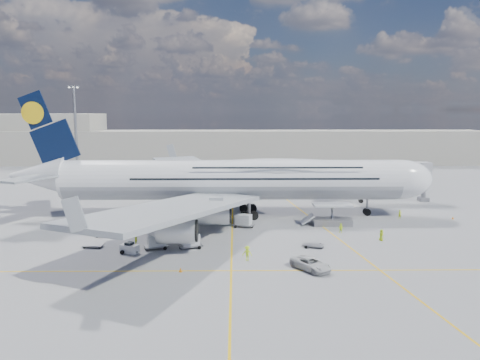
{
  "coord_description": "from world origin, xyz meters",
  "views": [
    {
      "loc": [
        0.46,
        -74.75,
        19.45
      ],
      "look_at": [
        1.38,
        8.0,
        7.0
      ],
      "focal_mm": 35.0,
      "sensor_mm": 36.0,
      "label": 1
    }
  ],
  "objects_px": {
    "dolly_row_b": "(156,241)",
    "crew_nose": "(400,214)",
    "dolly_row_c": "(191,240)",
    "service_van": "(311,264)",
    "catering_truck_outer": "(175,177)",
    "crew_van": "(381,235)",
    "dolly_nose_near": "(244,220)",
    "cone_wing_right_outer": "(181,270)",
    "airliner": "(234,179)",
    "dolly_row_a": "(105,235)",
    "cone_wing_right_inner": "(157,239)",
    "cargo_loader": "(331,218)",
    "dolly_back": "(93,245)",
    "baggage_tug": "(129,248)",
    "light_mast": "(76,135)",
    "dolly_nose_far": "(313,245)",
    "catering_truck_inner": "(217,193)",
    "crew_wing": "(136,240)",
    "crew_tug": "(247,253)",
    "crew_loader": "(341,228)",
    "cone_wing_left_inner": "(195,202)",
    "cone_wing_left_outer": "(149,196)",
    "jet_bridge": "(376,171)",
    "cone_nose": "(453,218)"
  },
  "relations": [
    {
      "from": "dolly_row_b",
      "to": "crew_nose",
      "type": "distance_m",
      "value": 44.58
    },
    {
      "from": "crew_nose",
      "to": "dolly_row_c",
      "type": "bearing_deg",
      "value": -170.84
    },
    {
      "from": "dolly_row_c",
      "to": "service_van",
      "type": "height_order",
      "value": "dolly_row_c"
    },
    {
      "from": "catering_truck_outer",
      "to": "crew_van",
      "type": "bearing_deg",
      "value": -35.01
    },
    {
      "from": "dolly_nose_near",
      "to": "service_van",
      "type": "relative_size",
      "value": 0.68
    },
    {
      "from": "catering_truck_outer",
      "to": "cone_wing_right_outer",
      "type": "distance_m",
      "value": 68.76
    },
    {
      "from": "airliner",
      "to": "dolly_row_a",
      "type": "bearing_deg",
      "value": -144.37
    },
    {
      "from": "service_van",
      "to": "cone_wing_right_inner",
      "type": "height_order",
      "value": "service_van"
    },
    {
      "from": "cargo_loader",
      "to": "dolly_back",
      "type": "distance_m",
      "value": 38.82
    },
    {
      "from": "baggage_tug",
      "to": "cone_wing_right_outer",
      "type": "distance_m",
      "value": 10.91
    },
    {
      "from": "cone_wing_right_outer",
      "to": "catering_truck_outer",
      "type": "bearing_deg",
      "value": 97.63
    },
    {
      "from": "light_mast",
      "to": "dolly_nose_far",
      "type": "xyz_separation_m",
      "value": [
        51.64,
        -55.32,
        -12.88
      ]
    },
    {
      "from": "catering_truck_inner",
      "to": "crew_wing",
      "type": "relative_size",
      "value": 4.91
    },
    {
      "from": "cargo_loader",
      "to": "crew_van",
      "type": "xyz_separation_m",
      "value": [
        5.58,
        -9.92,
        -0.38
      ]
    },
    {
      "from": "dolly_nose_far",
      "to": "crew_tug",
      "type": "distance_m",
      "value": 11.23
    },
    {
      "from": "baggage_tug",
      "to": "crew_nose",
      "type": "xyz_separation_m",
      "value": [
        44.18,
        19.95,
        0.13
      ]
    },
    {
      "from": "dolly_nose_near",
      "to": "crew_nose",
      "type": "height_order",
      "value": "dolly_nose_near"
    },
    {
      "from": "light_mast",
      "to": "crew_wing",
      "type": "height_order",
      "value": "light_mast"
    },
    {
      "from": "dolly_row_c",
      "to": "cone_wing_right_inner",
      "type": "xyz_separation_m",
      "value": [
        -5.48,
        3.88,
        -0.84
      ]
    },
    {
      "from": "dolly_row_b",
      "to": "crew_loader",
      "type": "bearing_deg",
      "value": -5.22
    },
    {
      "from": "cargo_loader",
      "to": "cone_wing_right_inner",
      "type": "relative_size",
      "value": 15.41
    },
    {
      "from": "light_mast",
      "to": "dolly_nose_far",
      "type": "distance_m",
      "value": 76.76
    },
    {
      "from": "dolly_nose_near",
      "to": "crew_tug",
      "type": "distance_m",
      "value": 17.58
    },
    {
      "from": "crew_nose",
      "to": "crew_wing",
      "type": "xyz_separation_m",
      "value": [
        -44.0,
        -16.47,
        -0.0
      ]
    },
    {
      "from": "dolly_row_c",
      "to": "cone_wing_left_inner",
      "type": "distance_m",
      "value": 32.36
    },
    {
      "from": "cone_wing_left_outer",
      "to": "crew_wing",
      "type": "bearing_deg",
      "value": -82.31
    },
    {
      "from": "dolly_row_a",
      "to": "catering_truck_outer",
      "type": "height_order",
      "value": "catering_truck_outer"
    },
    {
      "from": "dolly_back",
      "to": "dolly_row_b",
      "type": "bearing_deg",
      "value": 0.21
    },
    {
      "from": "jet_bridge",
      "to": "dolly_row_b",
      "type": "bearing_deg",
      "value": -141.96
    },
    {
      "from": "catering_truck_outer",
      "to": "dolly_back",
      "type": "bearing_deg",
      "value": -73.99
    },
    {
      "from": "airliner",
      "to": "cone_wing_left_outer",
      "type": "height_order",
      "value": "airliner"
    },
    {
      "from": "dolly_nose_far",
      "to": "catering_truck_outer",
      "type": "distance_m",
      "value": 64.06
    },
    {
      "from": "baggage_tug",
      "to": "catering_truck_inner",
      "type": "xyz_separation_m",
      "value": [
        10.64,
        35.35,
        1.4
      ]
    },
    {
      "from": "catering_truck_outer",
      "to": "crew_wing",
      "type": "xyz_separation_m",
      "value": [
        1.46,
        -57.08,
        -1.13
      ]
    },
    {
      "from": "dolly_row_a",
      "to": "dolly_nose_near",
      "type": "bearing_deg",
      "value": 2.98
    },
    {
      "from": "light_mast",
      "to": "crew_nose",
      "type": "height_order",
      "value": "light_mast"
    },
    {
      "from": "light_mast",
      "to": "crew_loader",
      "type": "height_order",
      "value": "light_mast"
    },
    {
      "from": "dolly_row_b",
      "to": "catering_truck_inner",
      "type": "xyz_separation_m",
      "value": [
        7.29,
        33.28,
        0.96
      ]
    },
    {
      "from": "dolly_nose_near",
      "to": "cone_wing_right_outer",
      "type": "bearing_deg",
      "value": -88.69
    },
    {
      "from": "catering_truck_inner",
      "to": "crew_wing",
      "type": "xyz_separation_m",
      "value": [
        -10.46,
        -31.86,
        -1.27
      ]
    },
    {
      "from": "dolly_nose_far",
      "to": "catering_truck_outer",
      "type": "bearing_deg",
      "value": 136.29
    },
    {
      "from": "cone_wing_right_inner",
      "to": "jet_bridge",
      "type": "bearing_deg",
      "value": 33.74
    },
    {
      "from": "cargo_loader",
      "to": "crew_tug",
      "type": "height_order",
      "value": "cargo_loader"
    },
    {
      "from": "dolly_row_b",
      "to": "baggage_tug",
      "type": "xyz_separation_m",
      "value": [
        -3.35,
        -2.07,
        -0.44
      ]
    },
    {
      "from": "service_van",
      "to": "cone_wing_left_outer",
      "type": "bearing_deg",
      "value": 85.67
    },
    {
      "from": "catering_truck_inner",
      "to": "catering_truck_outer",
      "type": "height_order",
      "value": "catering_truck_inner"
    },
    {
      "from": "cargo_loader",
      "to": "dolly_back",
      "type": "height_order",
      "value": "cargo_loader"
    },
    {
      "from": "dolly_back",
      "to": "baggage_tug",
      "type": "height_order",
      "value": "baggage_tug"
    },
    {
      "from": "cone_nose",
      "to": "cone_wing_right_outer",
      "type": "bearing_deg",
      "value": -149.39
    },
    {
      "from": "light_mast",
      "to": "service_van",
      "type": "bearing_deg",
      "value": -52.47
    }
  ]
}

